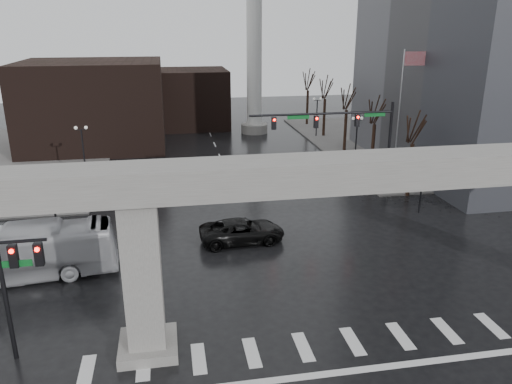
% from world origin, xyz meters
% --- Properties ---
extents(ground, '(160.00, 160.00, 0.00)m').
position_xyz_m(ground, '(0.00, 0.00, 0.00)').
color(ground, black).
rests_on(ground, ground).
extents(sidewalk_ne, '(28.00, 36.00, 0.15)m').
position_xyz_m(sidewalk_ne, '(26.00, 36.00, 0.07)').
color(sidewalk_ne, '#64615F').
rests_on(sidewalk_ne, ground).
extents(elevated_guideway, '(48.00, 2.60, 8.70)m').
position_xyz_m(elevated_guideway, '(1.26, 0.00, 6.88)').
color(elevated_guideway, '#999590').
rests_on(elevated_guideway, ground).
extents(building_far_left, '(16.00, 14.00, 10.00)m').
position_xyz_m(building_far_left, '(-14.00, 42.00, 5.00)').
color(building_far_left, black).
rests_on(building_far_left, ground).
extents(building_far_mid, '(10.00, 10.00, 8.00)m').
position_xyz_m(building_far_mid, '(-2.00, 52.00, 4.00)').
color(building_far_mid, black).
rests_on(building_far_mid, ground).
extents(smokestack, '(3.60, 3.60, 30.00)m').
position_xyz_m(smokestack, '(6.00, 46.00, 13.35)').
color(smokestack, silver).
rests_on(smokestack, ground).
extents(signal_mast_arm, '(12.12, 0.43, 8.00)m').
position_xyz_m(signal_mast_arm, '(8.99, 18.80, 5.83)').
color(signal_mast_arm, black).
rests_on(signal_mast_arm, ground).
extents(signal_left_pole, '(2.30, 0.30, 6.00)m').
position_xyz_m(signal_left_pole, '(-12.25, 0.50, 4.07)').
color(signal_left_pole, black).
rests_on(signal_left_pole, ground).
extents(flagpole_assembly, '(2.06, 0.12, 12.00)m').
position_xyz_m(flagpole_assembly, '(15.29, 22.00, 7.53)').
color(flagpole_assembly, silver).
rests_on(flagpole_assembly, ground).
extents(lamp_right_0, '(1.22, 0.32, 5.11)m').
position_xyz_m(lamp_right_0, '(13.50, 14.00, 3.47)').
color(lamp_right_0, black).
rests_on(lamp_right_0, ground).
extents(lamp_right_1, '(1.22, 0.32, 5.11)m').
position_xyz_m(lamp_right_1, '(13.50, 28.00, 3.47)').
color(lamp_right_1, black).
rests_on(lamp_right_1, ground).
extents(lamp_right_2, '(1.22, 0.32, 5.11)m').
position_xyz_m(lamp_right_2, '(13.50, 42.00, 3.47)').
color(lamp_right_2, black).
rests_on(lamp_right_2, ground).
extents(lamp_left_0, '(1.22, 0.32, 5.11)m').
position_xyz_m(lamp_left_0, '(-13.50, 14.00, 3.47)').
color(lamp_left_0, black).
rests_on(lamp_left_0, ground).
extents(lamp_left_1, '(1.22, 0.32, 5.11)m').
position_xyz_m(lamp_left_1, '(-13.50, 28.00, 3.47)').
color(lamp_left_1, black).
rests_on(lamp_left_1, ground).
extents(lamp_left_2, '(1.22, 0.32, 5.11)m').
position_xyz_m(lamp_left_2, '(-13.50, 42.00, 3.47)').
color(lamp_left_2, black).
rests_on(lamp_left_2, ground).
extents(tree_right_0, '(1.09, 1.58, 7.50)m').
position_xyz_m(tree_right_0, '(14.53, 18.02, 2.79)').
color(tree_right_0, black).
rests_on(tree_right_0, ground).
extents(tree_right_1, '(1.09, 1.61, 7.67)m').
position_xyz_m(tree_right_1, '(14.53, 26.02, 2.85)').
color(tree_right_1, black).
rests_on(tree_right_1, ground).
extents(tree_right_2, '(1.10, 1.63, 7.85)m').
position_xyz_m(tree_right_2, '(14.53, 34.02, 2.91)').
color(tree_right_2, black).
rests_on(tree_right_2, ground).
extents(tree_right_3, '(1.11, 1.66, 8.02)m').
position_xyz_m(tree_right_3, '(14.53, 42.02, 2.98)').
color(tree_right_3, black).
rests_on(tree_right_3, ground).
extents(tree_right_4, '(1.12, 1.69, 8.19)m').
position_xyz_m(tree_right_4, '(14.53, 50.02, 3.04)').
color(tree_right_4, black).
rests_on(tree_right_4, ground).
extents(pickup_truck, '(5.88, 2.98, 1.59)m').
position_xyz_m(pickup_truck, '(-1.01, 11.00, 0.80)').
color(pickup_truck, black).
rests_on(pickup_truck, ground).
extents(city_bus, '(11.68, 3.72, 3.20)m').
position_xyz_m(city_bus, '(-14.71, 8.20, 1.60)').
color(city_bus, silver).
rests_on(city_bus, ground).
extents(far_car, '(2.36, 4.43, 1.43)m').
position_xyz_m(far_car, '(-5.05, 27.04, 0.72)').
color(far_car, black).
rests_on(far_car, ground).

